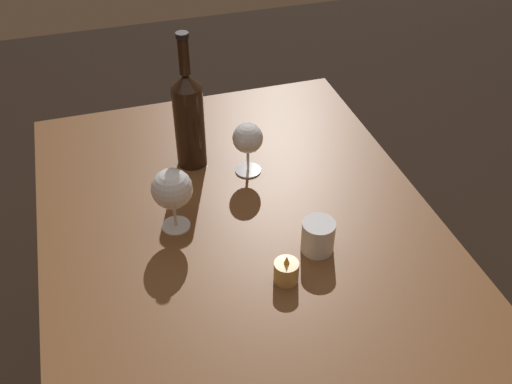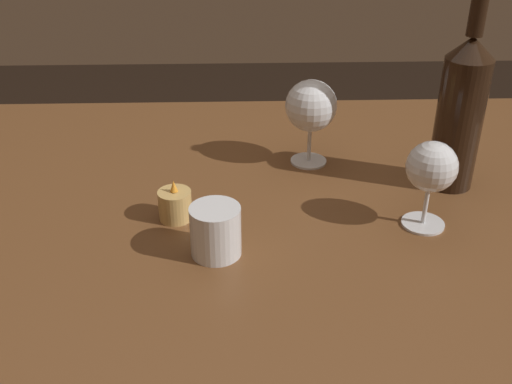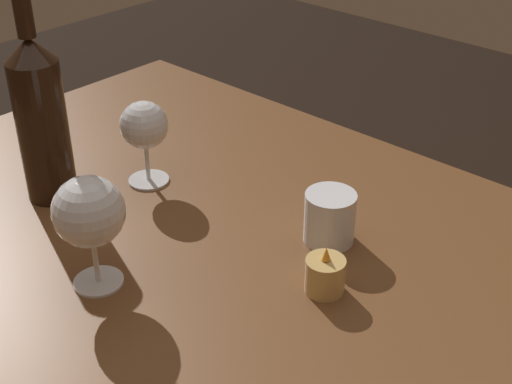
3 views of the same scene
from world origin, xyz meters
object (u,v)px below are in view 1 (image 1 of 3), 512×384
Objects in this scene: wine_bottle at (189,118)px; votive_candle at (286,272)px; water_tumbler at (318,238)px; wine_glass_right at (172,190)px; wine_glass_left at (248,140)px.

votive_candle is at bearing 11.98° from wine_bottle.
wine_bottle reaches higher than water_tumbler.
wine_bottle reaches higher than wine_glass_right.
wine_glass_left reaches higher than water_tumbler.
water_tumbler is at bearing 26.02° from wine_bottle.
wine_glass_left is 2.08× the size of votive_candle.
wine_glass_right is 0.33m from water_tumbler.
votive_candle is at bearing -4.58° from wine_glass_left.
water_tumbler is at bearing 11.51° from wine_glass_left.
wine_glass_left reaches higher than votive_candle.
wine_bottle is 5.37× the size of votive_candle.
wine_bottle is at bearing -121.39° from wine_glass_left.
wine_glass_left is at bearing 58.61° from wine_bottle.
wine_glass_right is 0.31m from votive_candle.
wine_glass_left is at bearing -168.49° from water_tumbler.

